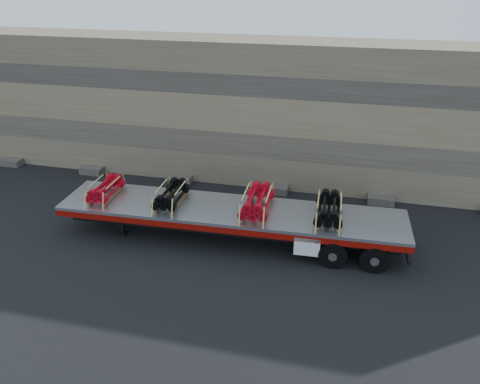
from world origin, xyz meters
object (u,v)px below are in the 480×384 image
object	(u,v)px
bundle_front	(106,189)
bundle_midrear	(257,202)
trailer	(230,224)
bundle_midfront	(171,195)
bundle_rear	(329,210)

from	to	relation	value
bundle_front	bundle_midrear	xyz separation A→B (m)	(6.38, 0.21, 0.06)
trailer	bundle_midfront	distance (m)	2.64
bundle_front	bundle_midrear	size ratio (longest dim) A/B	0.84
bundle_midfront	trailer	bearing A→B (deg)	-0.00
bundle_front	bundle_rear	bearing A→B (deg)	0.00
trailer	bundle_rear	size ratio (longest dim) A/B	6.66
bundle_midrear	bundle_rear	distance (m)	2.77
bundle_midfront	bundle_rear	xyz separation A→B (m)	(6.29, 0.21, 0.02)
trailer	bundle_midfront	world-z (taller)	bundle_midfront
bundle_rear	bundle_midfront	bearing A→B (deg)	180.00
bundle_midfront	bundle_midrear	size ratio (longest dim) A/B	0.89
bundle_rear	bundle_midrear	bearing A→B (deg)	180.00
bundle_midrear	bundle_rear	world-z (taller)	bundle_midrear
bundle_front	bundle_midfront	distance (m)	2.87
trailer	bundle_midrear	xyz separation A→B (m)	(1.09, 0.04, 1.08)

